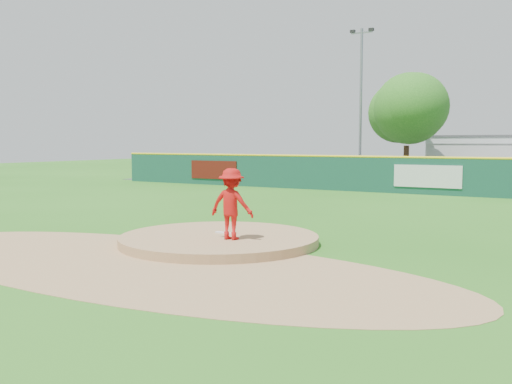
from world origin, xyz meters
The scene contains 12 objects.
ground centered at (0.00, 0.00, 0.00)m, with size 120.00×120.00×0.00m, color #286B19.
pitchers_mound centered at (0.00, 0.00, 0.00)m, with size 5.50×5.50×0.50m, color #9E774C.
pitching_rubber centered at (0.00, 0.30, 0.27)m, with size 0.60×0.15×0.04m, color white.
infield_dirt_arc centered at (0.00, -3.00, 0.01)m, with size 15.40×15.40×0.01m, color #9E774C.
parking_lot centered at (0.00, 27.00, 0.01)m, with size 44.00×16.00×0.02m, color #38383A.
pitcher centered at (0.67, -0.39, 1.19)m, with size 1.22×0.70×1.88m, color #B7110F.
van centered at (-4.49, 23.41, 0.65)m, with size 2.08×4.52×1.26m, color silver.
fence_banners centered at (-5.78, 17.92, 1.00)m, with size 17.53×0.04×1.20m.
playground_slide centered at (-14.32, 22.46, 0.70)m, with size 0.89×2.50×1.38m.
outfield_fence centered at (0.00, 18.00, 1.09)m, with size 40.00×0.14×2.07m.
deciduous_tree centered at (-2.00, 25.00, 4.55)m, with size 5.60×5.60×7.36m.
light_pole_left centered at (-6.00, 27.00, 6.05)m, with size 1.75×0.25×11.00m.
Camera 1 is at (8.87, -12.90, 2.82)m, focal length 40.00 mm.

